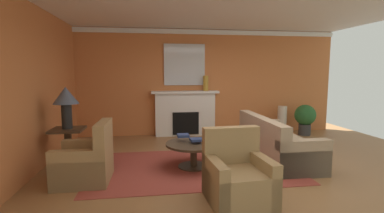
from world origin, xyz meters
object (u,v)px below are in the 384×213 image
at_px(mantel_mirror, 184,65).
at_px(armchair_facing_fireplace, 238,178).
at_px(table_lamp, 66,100).
at_px(vase_mantel_right, 206,83).
at_px(fireplace, 185,114).
at_px(side_table, 68,145).
at_px(potted_plant, 305,117).
at_px(coffee_table, 194,149).
at_px(vase_tall_corner, 282,120).
at_px(armchair_near_window, 86,163).
at_px(sofa, 275,145).

distance_m(mantel_mirror, armchair_facing_fireplace, 4.44).
relative_size(table_lamp, vase_mantel_right, 1.85).
relative_size(fireplace, table_lamp, 2.40).
relative_size(side_table, table_lamp, 0.93).
distance_m(mantel_mirror, potted_plant, 3.57).
bearing_deg(armchair_facing_fireplace, vase_mantel_right, 85.22).
height_order(coffee_table, vase_tall_corner, vase_tall_corner).
height_order(armchair_near_window, potted_plant, armchair_near_window).
distance_m(mantel_mirror, vase_mantel_right, 0.76).
bearing_deg(side_table, coffee_table, -9.60).
bearing_deg(side_table, armchair_facing_fireplace, -34.20).
bearing_deg(armchair_near_window, side_table, 120.85).
bearing_deg(side_table, vase_tall_corner, 20.95).
bearing_deg(vase_tall_corner, mantel_mirror, 170.95).
distance_m(armchair_near_window, armchair_facing_fireplace, 2.35).
distance_m(vase_mantel_right, vase_tall_corner, 2.33).
bearing_deg(sofa, vase_tall_corner, 61.26).
xyz_separation_m(armchair_facing_fireplace, side_table, (-2.62, 1.78, 0.09)).
distance_m(fireplace, potted_plant, 3.27).
relative_size(mantel_mirror, table_lamp, 1.47).
xyz_separation_m(fireplace, potted_plant, (3.24, -0.43, -0.08)).
relative_size(armchair_near_window, coffee_table, 0.95).
height_order(mantel_mirror, table_lamp, mantel_mirror).
bearing_deg(table_lamp, side_table, 0.00).
bearing_deg(armchair_facing_fireplace, sofa, 51.97).
height_order(sofa, vase_mantel_right, vase_mantel_right).
distance_m(armchair_facing_fireplace, side_table, 3.17).
distance_m(coffee_table, side_table, 2.27).
bearing_deg(mantel_mirror, vase_tall_corner, -9.05).
bearing_deg(potted_plant, coffee_table, -147.35).
bearing_deg(coffee_table, mantel_mirror, 86.60).
bearing_deg(fireplace, potted_plant, -7.59).
height_order(mantel_mirror, armchair_facing_fireplace, mantel_mirror).
xyz_separation_m(mantel_mirror, coffee_table, (-0.16, -2.73, -1.57)).
bearing_deg(fireplace, mantel_mirror, 90.00).
xyz_separation_m(mantel_mirror, sofa, (1.50, -2.50, -1.61)).
distance_m(armchair_near_window, potted_plant, 5.78).
relative_size(coffee_table, side_table, 1.43).
bearing_deg(armchair_near_window, mantel_mirror, 58.70).
bearing_deg(sofa, armchair_near_window, -169.09).
distance_m(table_lamp, vase_mantel_right, 3.67).
bearing_deg(mantel_mirror, fireplace, -90.00).
relative_size(side_table, potted_plant, 0.84).
xyz_separation_m(side_table, vase_mantel_right, (2.95, 2.18, 1.01)).
xyz_separation_m(coffee_table, potted_plant, (3.40, 2.18, 0.16)).
xyz_separation_m(coffee_table, vase_mantel_right, (0.71, 2.56, 1.08)).
xyz_separation_m(armchair_near_window, potted_plant, (5.16, 2.61, 0.19)).
height_order(mantel_mirror, vase_mantel_right, mantel_mirror).
xyz_separation_m(mantel_mirror, potted_plant, (3.24, -0.55, -1.42)).
xyz_separation_m(fireplace, coffee_table, (-0.16, -2.61, -0.24)).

